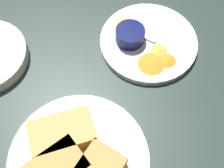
{
  "coord_description": "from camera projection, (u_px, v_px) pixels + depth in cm",
  "views": [
    {
      "loc": [
        -12.5,
        -28.39,
        60.52
      ],
      "look_at": [
        6.85,
        -3.89,
        3.0
      ],
      "focal_mm": 46.41,
      "sensor_mm": 36.0,
      "label": 1
    }
  ],
  "objects": [
    {
      "name": "plantain_chip_scatter",
      "position": [
        147.0,
        49.0,
        0.71
      ],
      "size": [
        11.15,
        20.34,
        0.6
      ],
      "color": "gold",
      "rests_on": "plate_chips_companion"
    },
    {
      "name": "spoon_by_dark_ramekin",
      "position": [
        76.0,
        167.0,
        0.58
      ],
      "size": [
        2.23,
        9.87,
        0.8
      ],
      "color": "silver",
      "rests_on": "plate_sandwich_main"
    },
    {
      "name": "ground_plane",
      "position": [
        79.0,
        97.0,
        0.69
      ],
      "size": [
        110.0,
        110.0,
        3.0
      ],
      "primitive_type": "cube",
      "color": "#283833"
    },
    {
      "name": "ramekin_light_gravy",
      "position": [
        130.0,
        35.0,
        0.71
      ],
      "size": [
        7.26,
        7.26,
        3.56
      ],
      "color": "#0C144C",
      "rests_on": "plate_chips_companion"
    },
    {
      "name": "sandwich_half_near",
      "position": [
        63.0,
        134.0,
        0.59
      ],
      "size": [
        14.88,
        11.75,
        4.8
      ],
      "color": "tan",
      "rests_on": "plate_sandwich_main"
    },
    {
      "name": "plate_sandwich_main",
      "position": [
        79.0,
        160.0,
        0.59
      ],
      "size": [
        29.09,
        29.09,
        1.6
      ],
      "primitive_type": "cylinder",
      "color": "white",
      "rests_on": "ground_plane"
    },
    {
      "name": "spoon_by_gravy_ramekin",
      "position": [
        130.0,
        32.0,
        0.74
      ],
      "size": [
        5.43,
        9.59,
        0.8
      ],
      "color": "silver",
      "rests_on": "plate_chips_companion"
    },
    {
      "name": "plate_chips_companion",
      "position": [
        148.0,
        42.0,
        0.74
      ],
      "size": [
        24.74,
        24.74,
        1.6
      ],
      "primitive_type": "cylinder",
      "color": "white",
      "rests_on": "ground_plane"
    }
  ]
}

